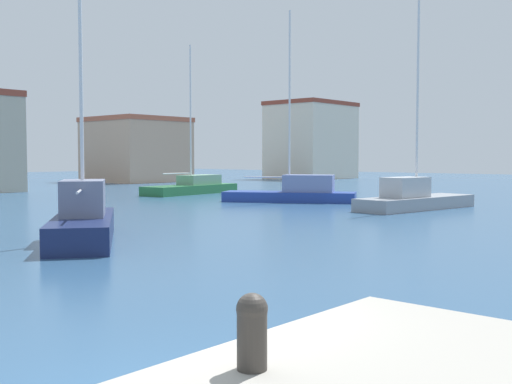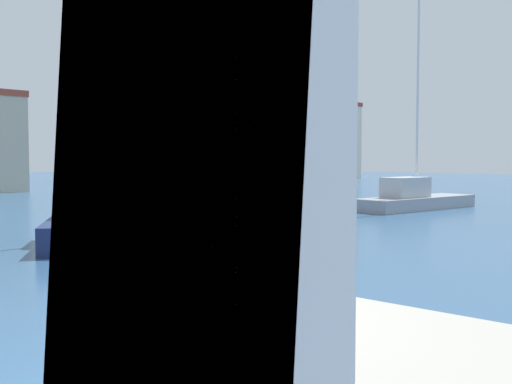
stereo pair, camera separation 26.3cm
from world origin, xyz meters
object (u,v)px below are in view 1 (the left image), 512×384
Objects in this scene: sailboat_grey_mid_harbor at (413,198)px; sailboat_blue_center_channel at (295,192)px; sailboat_green_behind_lamppost at (193,186)px; sailboat_navy_inner_mooring at (83,220)px; mooring_bollard at (252,328)px.

sailboat_blue_center_channel is at bearing 88.72° from sailboat_grey_mid_harbor.
sailboat_green_behind_lamppost is at bearing 81.19° from sailboat_blue_center_channel.
sailboat_green_behind_lamppost is at bearing 39.42° from sailboat_navy_inner_mooring.
sailboat_green_behind_lamppost is (28.21, 31.16, -0.82)m from mooring_bollard.
mooring_bollard is 16.30m from sailboat_navy_inner_mooring.
sailboat_green_behind_lamppost reaches higher than sailboat_navy_inner_mooring.
sailboat_grey_mid_harbor is 1.09× the size of sailboat_navy_inner_mooring.
sailboat_green_behind_lamppost is 11.21m from sailboat_blue_center_channel.
sailboat_grey_mid_harbor reaches higher than mooring_bollard.
sailboat_green_behind_lamppost reaches higher than mooring_bollard.
sailboat_green_behind_lamppost is 1.03× the size of sailboat_navy_inner_mooring.
mooring_bollard is 0.06× the size of sailboat_green_behind_lamppost.
sailboat_grey_mid_harbor is at bearing 24.65° from mooring_bollard.
sailboat_navy_inner_mooring is at bearing 61.66° from mooring_bollard.
sailboat_grey_mid_harbor reaches higher than sailboat_navy_inner_mooring.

